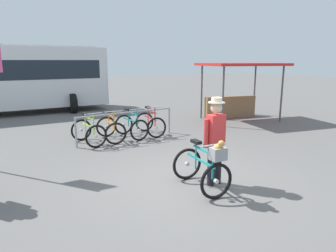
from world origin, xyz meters
The scene contains 9 objects.
ground_plane centered at (0.00, 0.00, 0.00)m, with size 80.00×80.00×0.00m, color #605E5B.
bike_rack_rail centered at (0.23, 3.73, 0.66)m, with size 3.20×0.29×0.88m.
racked_bike_lime centered at (-0.93, 3.83, 0.37)m, with size 0.82×1.17×0.97m.
racked_bike_orange centered at (-0.23, 3.88, 0.37)m, with size 0.73×1.14×0.97m.
racked_bike_teal centered at (0.46, 3.93, 0.37)m, with size 0.77×1.15×0.97m.
racked_bike_red centered at (1.16, 3.98, 0.37)m, with size 0.73×1.16×0.98m.
featured_bicycle centered at (0.04, -0.49, 0.49)m, with size 0.72×1.23×1.09m.
person_with_featured_bike centered at (0.40, -0.33, 0.95)m, with size 0.53×0.32×1.72m.
market_stall centered at (5.52, 4.73, 1.39)m, with size 3.47×2.84×2.30m.
Camera 1 is at (-3.19, -4.75, 2.40)m, focal length 32.32 mm.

